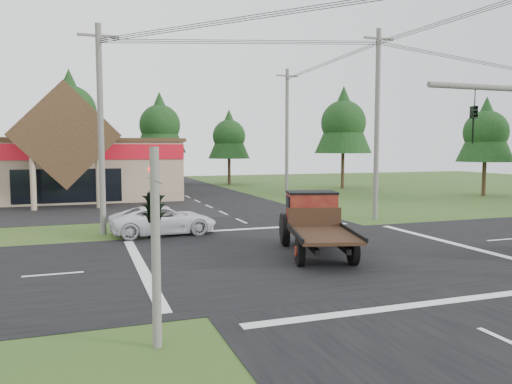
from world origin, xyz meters
name	(u,v)px	position (x,y,z in m)	size (l,w,h in m)	color
ground	(315,255)	(0.00, 0.00, 0.00)	(120.00, 120.00, 0.00)	#2C4E1B
road_ns	(315,254)	(0.00, 0.00, 0.01)	(12.00, 120.00, 0.02)	black
road_ew	(315,254)	(0.00, 0.00, 0.01)	(120.00, 12.00, 0.02)	black
parking_apron	(4,213)	(-14.00, 19.00, 0.01)	(28.00, 14.00, 0.02)	black
traffic_signal_corner	(154,187)	(-7.50, -7.32, 3.52)	(0.53, 2.48, 4.40)	#595651
utility_pole_nw	(101,128)	(-8.00, 8.00, 5.39)	(2.00, 0.30, 10.50)	#595651
utility_pole_ne	(377,123)	(8.00, 8.00, 5.89)	(2.00, 0.30, 11.50)	#595651
utility_pole_n	(287,133)	(8.00, 22.00, 5.74)	(2.00, 0.30, 11.20)	#595651
tree_row_c	(70,109)	(-10.00, 41.00, 8.72)	(7.28, 7.28, 13.13)	#332316
tree_row_d	(160,123)	(0.00, 42.00, 7.38)	(6.16, 6.16, 11.11)	#332316
tree_row_e	(229,135)	(8.00, 40.00, 6.03)	(5.04, 5.04, 9.09)	#332316
tree_side_ne	(343,121)	(18.00, 30.00, 7.38)	(6.16, 6.16, 11.11)	#332316
tree_side_e_near	(486,130)	(26.00, 18.00, 6.03)	(5.04, 5.04, 9.09)	#332316
antique_flatbed_truck	(317,224)	(0.01, -0.17, 1.29)	(2.35, 6.15, 2.57)	#4F0B0F
white_pickup	(164,220)	(-5.11, 6.93, 0.74)	(2.46, 5.33, 1.48)	white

